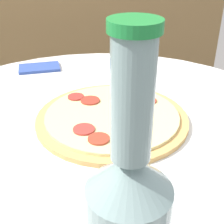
% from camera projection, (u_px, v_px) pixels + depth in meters
% --- Properties ---
extents(table, '(0.96, 0.96, 0.69)m').
position_uv_depth(table, '(102.00, 194.00, 0.70)').
color(table, silver).
rests_on(table, ground_plane).
extents(pizza, '(0.32, 0.32, 0.02)m').
position_uv_depth(pizza, '(112.00, 117.00, 0.65)').
color(pizza, tan).
rests_on(pizza, table).
extents(napkin, '(0.12, 0.07, 0.01)m').
position_uv_depth(napkin, '(39.00, 68.00, 0.91)').
color(napkin, '#334C99').
rests_on(napkin, table).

